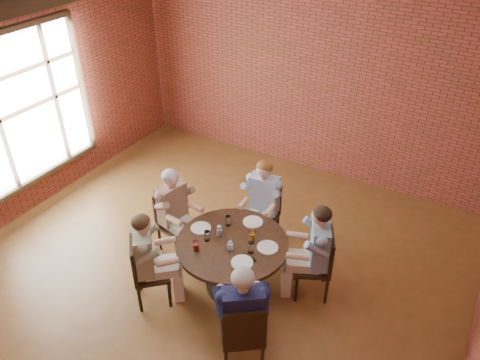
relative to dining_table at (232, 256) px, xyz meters
The scene contains 29 objects.
floor 0.72m from the dining_table, 151.50° to the right, with size 7.00×7.00×0.00m, color brown.
ceiling 2.91m from the dining_table, 151.50° to the right, with size 7.00×7.00×0.00m, color white.
wall_back 3.50m from the dining_table, 97.50° to the left, with size 7.00×7.00×0.00m, color #983A2B.
wall_left 3.87m from the dining_table, behind, with size 7.00×7.00×0.00m, color #983A2B.
ceiling_beam 3.98m from the dining_table, behind, with size 0.22×6.90×0.26m, color black.
window 3.78m from the dining_table, behind, with size 0.10×2.16×2.36m.
dining_table is the anchor object (origin of this frame).
chair_a 1.09m from the dining_table, 25.16° to the left, with size 0.58×0.58×0.95m.
diner_a 1.02m from the dining_table, 25.16° to the left, with size 0.54×0.66×1.35m, color #36638E, non-canonical shape.
chair_b 1.08m from the dining_table, 95.79° to the left, with size 0.47×0.47×0.94m.
diner_b 1.00m from the dining_table, 95.79° to the left, with size 0.53×0.65×1.34m, color #98A6C1, non-canonical shape.
chair_c 1.14m from the dining_table, 168.06° to the left, with size 0.50×0.50×0.94m.
diner_c 1.06m from the dining_table, 168.06° to the left, with size 0.53×0.65×1.33m, color brown, non-canonical shape.
chair_d 1.09m from the dining_table, 137.93° to the right, with size 0.60×0.60×0.93m.
diner_d 1.02m from the dining_table, 137.93° to the right, with size 0.52×0.65×1.33m, color gray, non-canonical shape.
chair_e 1.19m from the dining_table, 53.39° to the right, with size 0.63×0.63×0.96m.
diner_e 1.11m from the dining_table, 53.39° to the right, with size 0.56×0.69×1.38m, color #181C43, non-canonical shape.
plate_a 0.50m from the dining_table, 16.80° to the left, with size 0.26×0.26×0.01m, color white.
plate_b 0.52m from the dining_table, 85.94° to the left, with size 0.26×0.26×0.01m, color white.
plate_c 0.54m from the dining_table, behind, with size 0.26×0.26×0.01m, color white.
plate_d 0.45m from the dining_table, 41.19° to the right, with size 0.26×0.26×0.01m, color white.
glass_a 0.41m from the dining_table, ahead, with size 0.07×0.07×0.14m, color white.
glass_b 0.39m from the dining_table, 41.30° to the left, with size 0.07×0.07×0.14m, color white.
glass_c 0.45m from the dining_table, 129.35° to the left, with size 0.07×0.07×0.14m, color white.
glass_d 0.36m from the dining_table, 167.48° to the left, with size 0.07×0.07×0.14m, color white.
glass_e 0.43m from the dining_table, 157.23° to the right, with size 0.07×0.07×0.14m, color white.
glass_f 0.54m from the dining_table, 131.49° to the right, with size 0.07×0.07×0.14m, color white.
glass_g 0.32m from the dining_table, 68.97° to the right, with size 0.07×0.07×0.14m, color white.
smartphone 0.47m from the dining_table, 28.71° to the right, with size 0.07×0.15×0.01m, color black.
Camera 1 is at (2.71, -3.49, 4.56)m, focal length 35.00 mm.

